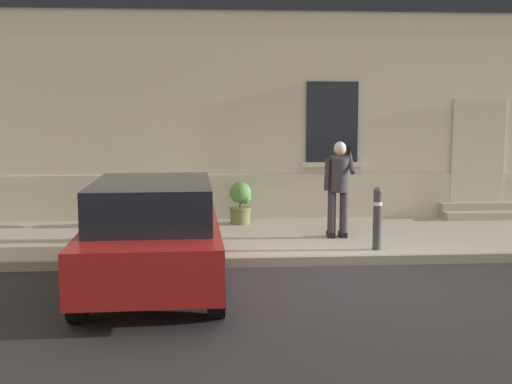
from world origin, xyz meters
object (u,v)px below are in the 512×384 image
at_px(planter_cream, 113,204).
at_px(planter_olive, 241,202).
at_px(hatchback_car_red, 154,232).
at_px(bollard_near_person, 377,216).
at_px(person_on_phone, 339,183).

bearing_deg(planter_cream, planter_olive, 1.86).
xyz_separation_m(hatchback_car_red, planter_cream, (-1.14, 4.04, -0.18)).
height_order(bollard_near_person, planter_olive, bollard_near_person).
bearing_deg(hatchback_car_red, planter_cream, 105.81).
bearing_deg(hatchback_car_red, planter_olive, 71.23).
bearing_deg(bollard_near_person, person_on_phone, 113.98).
distance_m(bollard_near_person, planter_olive, 3.37).
relative_size(bollard_near_person, planter_cream, 1.22).
bearing_deg(planter_cream, person_on_phone, -19.82).
bearing_deg(person_on_phone, planter_cream, 149.79).
bearing_deg(person_on_phone, bollard_near_person, -76.41).
height_order(planter_cream, planter_olive, same).
distance_m(planter_cream, planter_olive, 2.55).
bearing_deg(hatchback_car_red, person_on_phone, 39.30).
distance_m(bollard_near_person, planter_cream, 5.31).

